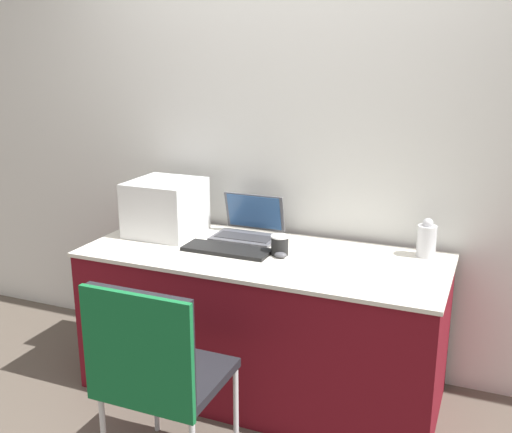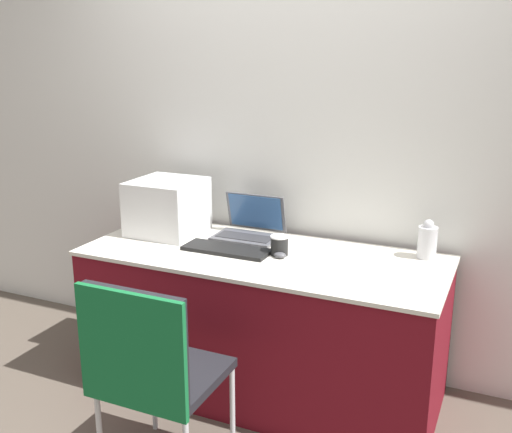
{
  "view_description": "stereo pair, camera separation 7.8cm",
  "coord_description": "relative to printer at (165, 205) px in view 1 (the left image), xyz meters",
  "views": [
    {
      "loc": [
        1.07,
        -2.3,
        1.77
      ],
      "look_at": [
        -0.05,
        0.41,
        0.95
      ],
      "focal_mm": 42.0,
      "sensor_mm": 36.0,
      "label": 1
    },
    {
      "loc": [
        1.15,
        -2.26,
        1.77
      ],
      "look_at": [
        -0.05,
        0.41,
        0.95
      ],
      "focal_mm": 42.0,
      "sensor_mm": 36.0,
      "label": 2
    }
  ],
  "objects": [
    {
      "name": "external_keyboard",
      "position": [
        0.45,
        -0.15,
        -0.15
      ],
      "size": [
        0.45,
        0.16,
        0.02
      ],
      "color": "black",
      "rests_on": "table"
    },
    {
      "name": "printer",
      "position": [
        0.0,
        0.0,
        0.0
      ],
      "size": [
        0.36,
        0.37,
        0.3
      ],
      "color": "silver",
      "rests_on": "table"
    },
    {
      "name": "mouse",
      "position": [
        0.74,
        -0.14,
        -0.15
      ],
      "size": [
        0.06,
        0.05,
        0.03
      ],
      "color": "#4C4C51",
      "rests_on": "table"
    },
    {
      "name": "laptop_left",
      "position": [
        0.45,
        0.12,
        -0.11
      ],
      "size": [
        0.35,
        0.28,
        0.23
      ],
      "color": "#4C4C51",
      "rests_on": "table"
    },
    {
      "name": "chair",
      "position": [
        0.51,
        -0.97,
        -0.36
      ],
      "size": [
        0.48,
        0.46,
        0.91
      ],
      "color": "black",
      "rests_on": "ground_plane"
    },
    {
      "name": "ground_plane",
      "position": [
        0.63,
        -0.48,
        -0.93
      ],
      "size": [
        14.0,
        14.0,
        0.0
      ],
      "primitive_type": "plane",
      "color": "brown"
    },
    {
      "name": "table",
      "position": [
        0.63,
        -0.11,
        -0.55
      ],
      "size": [
        1.84,
        0.76,
        0.77
      ],
      "color": "maroon",
      "rests_on": "ground_plane"
    },
    {
      "name": "wall_back",
      "position": [
        0.63,
        0.34,
        0.37
      ],
      "size": [
        8.0,
        0.05,
        2.6
      ],
      "color": "silver",
      "rests_on": "ground_plane"
    },
    {
      "name": "coffee_cup",
      "position": [
        0.72,
        -0.09,
        -0.11
      ],
      "size": [
        0.09,
        0.09,
        0.1
      ],
      "color": "black",
      "rests_on": "table"
    },
    {
      "name": "metal_pitcher",
      "position": [
        1.4,
        0.17,
        -0.08
      ],
      "size": [
        0.09,
        0.09,
        0.2
      ],
      "color": "silver",
      "rests_on": "table"
    }
  ]
}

